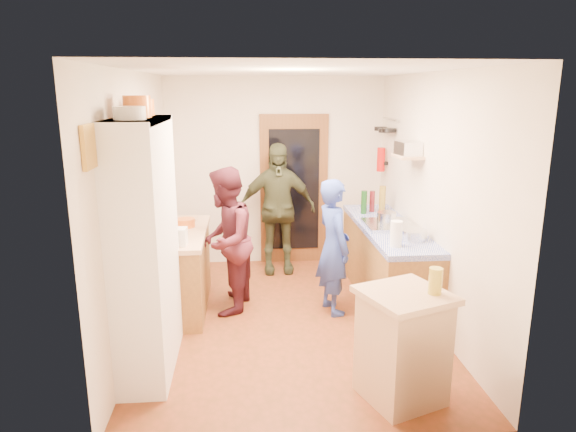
{
  "coord_description": "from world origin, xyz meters",
  "views": [
    {
      "loc": [
        -0.45,
        -5.09,
        2.42
      ],
      "look_at": [
        0.01,
        0.15,
        1.12
      ],
      "focal_mm": 32.0,
      "sensor_mm": 36.0,
      "label": 1
    }
  ],
  "objects": [
    {
      "name": "wall_back",
      "position": [
        0.0,
        2.01,
        1.3
      ],
      "size": [
        3.0,
        0.02,
        2.6
      ],
      "primitive_type": "cube",
      "color": "beige",
      "rests_on": "ground"
    },
    {
      "name": "door_frame",
      "position": [
        0.25,
        1.97,
        1.05
      ],
      "size": [
        0.95,
        0.06,
        2.1
      ],
      "primitive_type": "cube",
      "color": "brown",
      "rests_on": "ground"
    },
    {
      "name": "island_base",
      "position": [
        0.77,
        -1.5,
        0.43
      ],
      "size": [
        0.71,
        0.71,
        0.86
      ],
      "primitive_type": "cube",
      "rotation": [
        0.0,
        0.0,
        0.37
      ],
      "color": "tan",
      "rests_on": "ground"
    },
    {
      "name": "orange_bowl",
      "position": [
        -1.12,
        0.63,
        0.95
      ],
      "size": [
        0.22,
        0.22,
        0.1
      ],
      "primitive_type": "cylinder",
      "rotation": [
        0.0,
        0.0,
        -0.02
      ],
      "color": "orange",
      "rests_on": "left_counter_top"
    },
    {
      "name": "toaster",
      "position": [
        -1.15,
        -0.08,
        0.99
      ],
      "size": [
        0.25,
        0.17,
        0.18
      ],
      "primitive_type": "cube",
      "rotation": [
        0.0,
        0.0,
        -0.07
      ],
      "color": "white",
      "rests_on": "left_counter_top"
    },
    {
      "name": "right_counter_base",
      "position": [
        1.2,
        0.5,
        0.42
      ],
      "size": [
        0.6,
        2.2,
        0.84
      ],
      "primitive_type": "cube",
      "color": "olive",
      "rests_on": "ground"
    },
    {
      "name": "plate_stack",
      "position": [
        -1.3,
        -1.05,
        2.25
      ],
      "size": [
        0.24,
        0.24,
        0.1
      ],
      "primitive_type": "cylinder",
      "color": "white",
      "rests_on": "hutch_top_shelf"
    },
    {
      "name": "radio",
      "position": [
        1.37,
        0.45,
        1.79
      ],
      "size": [
        0.25,
        0.32,
        0.15
      ],
      "primitive_type": "cube",
      "rotation": [
        0.0,
        0.0,
        0.1
      ],
      "color": "silver",
      "rests_on": "wall_shelf"
    },
    {
      "name": "pan_hang_a",
      "position": [
        1.4,
        1.35,
        1.92
      ],
      "size": [
        0.18,
        0.18,
        0.05
      ],
      "primitive_type": "cylinder",
      "color": "black",
      "rests_on": "pan_rail"
    },
    {
      "name": "left_counter_top",
      "position": [
        -1.2,
        0.45,
        0.88
      ],
      "size": [
        0.64,
        1.44,
        0.05
      ],
      "primitive_type": "cube",
      "color": "tan",
      "rests_on": "left_counter_base"
    },
    {
      "name": "island_top",
      "position": [
        0.77,
        -1.5,
        0.89
      ],
      "size": [
        0.8,
        0.8,
        0.05
      ],
      "primitive_type": "cube",
      "rotation": [
        0.0,
        0.0,
        0.37
      ],
      "color": "tan",
      "rests_on": "island_base"
    },
    {
      "name": "bottle_c",
      "position": [
        1.31,
        1.19,
        1.07
      ],
      "size": [
        0.1,
        0.1,
        0.33
      ],
      "primitive_type": "cylinder",
      "rotation": [
        0.0,
        0.0,
        0.27
      ],
      "color": "olive",
      "rests_on": "right_counter_top"
    },
    {
      "name": "person_hob",
      "position": [
        0.55,
        0.19,
        0.75
      ],
      "size": [
        0.48,
        0.62,
        1.5
      ],
      "primitive_type": "imported",
      "rotation": [
        0.0,
        0.0,
        1.82
      ],
      "color": "#2C41A1",
      "rests_on": "ground"
    },
    {
      "name": "hob",
      "position": [
        1.2,
        0.44,
        0.92
      ],
      "size": [
        0.55,
        0.58,
        0.04
      ],
      "primitive_type": "cube",
      "color": "silver",
      "rests_on": "right_counter_top"
    },
    {
      "name": "bottle_b",
      "position": [
        1.18,
        1.2,
        1.03
      ],
      "size": [
        0.08,
        0.08,
        0.27
      ],
      "primitive_type": "cylinder",
      "rotation": [
        0.0,
        0.0,
        -0.17
      ],
      "color": "#591419",
      "rests_on": "right_counter_top"
    },
    {
      "name": "left_counter_base",
      "position": [
        -1.2,
        0.45,
        0.42
      ],
      "size": [
        0.6,
        1.4,
        0.85
      ],
      "primitive_type": "cube",
      "color": "olive",
      "rests_on": "ground"
    },
    {
      "name": "wall_right",
      "position": [
        1.51,
        0.0,
        1.3
      ],
      "size": [
        0.02,
        4.0,
        2.6
      ],
      "primitive_type": "cube",
      "color": "beige",
      "rests_on": "ground"
    },
    {
      "name": "kettle",
      "position": [
        -1.25,
        0.32,
        0.99
      ],
      "size": [
        0.17,
        0.17,
        0.18
      ],
      "primitive_type": "cylinder",
      "rotation": [
        0.0,
        0.0,
        0.03
      ],
      "color": "white",
      "rests_on": "left_counter_top"
    },
    {
      "name": "ext_bracket",
      "position": [
        1.47,
        1.7,
        1.45
      ],
      "size": [
        0.06,
        0.1,
        0.04
      ],
      "primitive_type": "cube",
      "color": "black",
      "rests_on": "wall_right"
    },
    {
      "name": "wall_front",
      "position": [
        0.0,
        -2.01,
        1.3
      ],
      "size": [
        3.0,
        0.02,
        2.6
      ],
      "primitive_type": "cube",
      "color": "beige",
      "rests_on": "ground"
    },
    {
      "name": "ceiling",
      "position": [
        0.0,
        0.0,
        2.61
      ],
      "size": [
        3.0,
        4.0,
        0.02
      ],
      "primitive_type": "cube",
      "color": "silver",
      "rests_on": "ground"
    },
    {
      "name": "hutch_body",
      "position": [
        -1.3,
        -0.8,
        1.1
      ],
      "size": [
        0.4,
        1.2,
        2.2
      ],
      "primitive_type": "cube",
      "color": "white",
      "rests_on": "ground"
    },
    {
      "name": "chopping_board",
      "position": [
        -1.18,
        0.98,
        0.91
      ],
      "size": [
        0.3,
        0.22,
        0.02
      ],
      "primitive_type": "cube",
      "rotation": [
        0.0,
        0.0,
        0.02
      ],
      "color": "tan",
      "rests_on": "left_counter_top"
    },
    {
      "name": "bottle_a",
      "position": [
        1.05,
        1.09,
        1.05
      ],
      "size": [
        0.09,
        0.09,
        0.29
      ],
      "primitive_type": "cylinder",
      "rotation": [
        0.0,
        0.0,
        -0.26
      ],
      "color": "#143F14",
      "rests_on": "right_counter_top"
    },
    {
      "name": "pan_hang_b",
      "position": [
        1.4,
        1.55,
        1.9
      ],
      "size": [
        0.16,
        0.16,
        0.05
      ],
      "primitive_type": "cylinder",
      "color": "black",
      "rests_on": "pan_rail"
    },
    {
      "name": "wall_left",
      "position": [
        -1.51,
        0.0,
        1.3
      ],
      "size": [
        0.02,
        4.0,
        2.6
      ],
      "primitive_type": "cube",
      "color": "beige",
      "rests_on": "ground"
    },
    {
      "name": "fire_extinguisher",
      "position": [
        1.41,
        1.7,
        1.5
      ],
      "size": [
        0.11,
        0.11,
        0.32
      ],
      "primitive_type": "cylinder",
      "color": "red",
      "rests_on": "wall_right"
    },
    {
      "name": "paper_towel",
      "position": [
        1.05,
        -0.3,
        1.03
      ],
      "size": [
        0.13,
        0.13,
        0.26
      ],
      "primitive_type": "cylinder",
      "rotation": [
        0.0,
        0.0,
        -0.05
      ],
      "color": "white",
      "rests_on": "right_counter_top"
    },
    {
      "name": "orange_pot_b",
      "position": [
        -1.3,
        -0.41,
        2.27
      ],
      "size": [
        0.16,
        0.16,
        0.14
      ],
      "primitive_type": "cylinder",
      "color": "orange",
      "rests_on": "hutch_top_shelf"
    },
    {
      "name": "right_counter_top",
      "position": [
        1.2,
        0.5,
        0.87
      ],
      "size": [
        0.62,
        2.22,
        0.06
      ],
      "primitive_type": "cube",
      "color": "#162BB2",
      "rests_on": "right_counter_base"
    },
    {
      "name": "picture_frame",
      "position": [
        -1.48,
        -1.55,
        2.05
      ],
      "size": [
        0.03,
        0.25,
        0.3
      ],
      "primitive_type": "cube",
      "color": "gold",
      "rests_on": "wall_left"
    },
    {
      "name": "wall_shelf",
      "position": [
        1.37,
        0.45,
        1.7
      ],
      "size": [
        0.26,
        0.42,
        0.03
      ],
      "primitive_type": "cube",
      "color": "tan",
      "rests_on": "wall_right"
    },
    {
      "name": "cutting_board",
      "position": [
        0.71,
        -1.47,
        0.9
      ],
      "size": [
        0.43,
        0.39,
        0.02
      ],
      "primitive_type": "cube",
      "rotation": [
        0.0,
        0.0,
        0.37
      ],
      "color": "white",
      "rests_on": "island_top"
    },
    {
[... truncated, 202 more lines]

